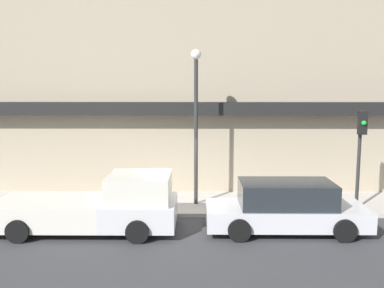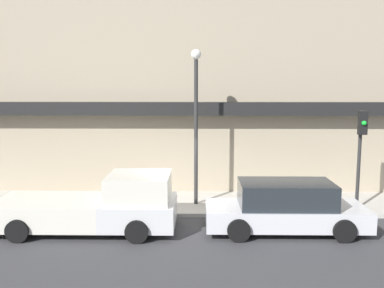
{
  "view_description": "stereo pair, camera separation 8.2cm",
  "coord_description": "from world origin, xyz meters",
  "px_view_note": "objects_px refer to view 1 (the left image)",
  "views": [
    {
      "loc": [
        0.4,
        -13.91,
        4.43
      ],
      "look_at": [
        0.25,
        1.23,
        2.33
      ],
      "focal_mm": 40.0,
      "sensor_mm": 36.0,
      "label": 1
    },
    {
      "loc": [
        0.48,
        -13.91,
        4.43
      ],
      "look_at": [
        0.25,
        1.23,
        2.33
      ],
      "focal_mm": 40.0,
      "sensor_mm": 36.0,
      "label": 2
    }
  ],
  "objects_px": {
    "parked_car": "(286,208)",
    "pickup_truck": "(99,206)",
    "traffic_light": "(361,142)",
    "street_lamp": "(196,109)",
    "fire_hydrant": "(148,198)"
  },
  "relations": [
    {
      "from": "pickup_truck",
      "to": "fire_hydrant",
      "type": "height_order",
      "value": "pickup_truck"
    },
    {
      "from": "parked_car",
      "to": "street_lamp",
      "type": "xyz_separation_m",
      "value": [
        -2.73,
        2.57,
        2.85
      ]
    },
    {
      "from": "street_lamp",
      "to": "traffic_light",
      "type": "relative_size",
      "value": 1.61
    },
    {
      "from": "parked_car",
      "to": "traffic_light",
      "type": "distance_m",
      "value": 3.89
    },
    {
      "from": "street_lamp",
      "to": "fire_hydrant",
      "type": "bearing_deg",
      "value": -161.04
    },
    {
      "from": "street_lamp",
      "to": "traffic_light",
      "type": "height_order",
      "value": "street_lamp"
    },
    {
      "from": "parked_car",
      "to": "traffic_light",
      "type": "bearing_deg",
      "value": 32.52
    },
    {
      "from": "pickup_truck",
      "to": "traffic_light",
      "type": "relative_size",
      "value": 1.59
    },
    {
      "from": "pickup_truck",
      "to": "parked_car",
      "type": "height_order",
      "value": "pickup_truck"
    },
    {
      "from": "street_lamp",
      "to": "traffic_light",
      "type": "bearing_deg",
      "value": -6.67
    },
    {
      "from": "parked_car",
      "to": "traffic_light",
      "type": "relative_size",
      "value": 1.4
    },
    {
      "from": "parked_car",
      "to": "traffic_light",
      "type": "height_order",
      "value": "traffic_light"
    },
    {
      "from": "fire_hydrant",
      "to": "street_lamp",
      "type": "relative_size",
      "value": 0.14
    },
    {
      "from": "pickup_truck",
      "to": "traffic_light",
      "type": "bearing_deg",
      "value": 12.96
    },
    {
      "from": "parked_car",
      "to": "pickup_truck",
      "type": "bearing_deg",
      "value": 178.99
    }
  ]
}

